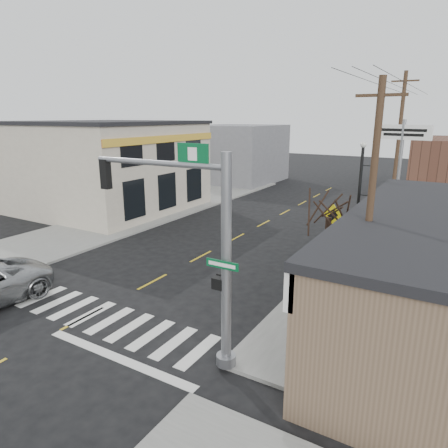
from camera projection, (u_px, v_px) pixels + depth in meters
The scene contains 18 objects.
ground at pixel (83, 318), 15.05m from camera, with size 140.00×140.00×0.00m, color black.
sidewalk_right at pixel (392, 257), 21.42m from camera, with size 6.00×38.00×0.13m, color slate.
sidewalk_left at pixel (139, 216), 30.25m from camera, with size 6.00×38.00×0.13m, color slate.
center_line at pixel (201, 256), 21.69m from camera, with size 0.12×56.00×0.01m, color gold.
crosswalk at pixel (91, 314), 15.38m from camera, with size 11.00×2.20×0.01m, color silver.
left_building at pixel (108, 167), 32.18m from camera, with size 12.00×12.00×6.80m, color #BCB19D.
bldg_distant_left at pixel (237, 153), 46.20m from camera, with size 9.00×10.00×6.40m, color slate.
traffic_signal_pole at pixel (203, 237), 11.42m from camera, with size 5.16×0.39×6.53m.
guide_sign at pixel (345, 263), 15.74m from camera, with size 1.44×0.13×2.51m.
fire_hydrant at pixel (305, 280), 17.29m from camera, with size 0.21×0.21×0.67m.
ped_crossing_sign at pixel (332, 223), 20.25m from camera, with size 1.15×0.08×2.97m.
lamp_post at pixel (361, 190), 21.05m from camera, with size 0.78×0.61×5.98m.
dance_center_sign at pixel (401, 149), 24.23m from camera, with size 3.33×0.21×7.07m.
bare_tree at pixel (330, 201), 14.84m from camera, with size 2.67×2.67×5.33m.
shrub_front at pixel (389, 323), 13.59m from camera, with size 1.14×1.14×0.85m, color black.
shrub_back at pixel (347, 280), 17.29m from camera, with size 1.04×1.04×0.78m, color black.
utility_pole_near at pixel (369, 214), 12.39m from camera, with size 1.46×0.22×8.38m.
utility_pole_far at pixel (398, 145), 28.35m from camera, with size 1.78×0.27×10.24m.
Camera 1 is at (11.50, -8.99, 7.37)m, focal length 32.00 mm.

